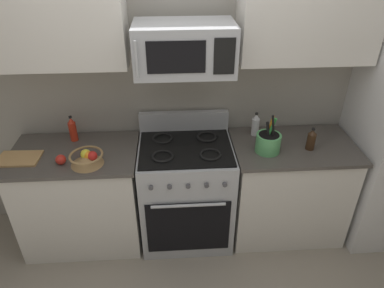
{
  "coord_description": "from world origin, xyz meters",
  "views": [
    {
      "loc": [
        -0.11,
        -1.75,
        2.42
      ],
      "look_at": [
        0.04,
        0.5,
        1.03
      ],
      "focal_mm": 32.97,
      "sensor_mm": 36.0,
      "label": 1
    }
  ],
  "objects_px": {
    "range_oven": "(186,191)",
    "utensil_crock": "(268,142)",
    "apple_loose": "(61,160)",
    "bottle_vinegar": "(255,125)",
    "fruit_basket": "(87,158)",
    "bottle_soy": "(311,140)",
    "cutting_board": "(19,159)",
    "bottle_hot_sauce": "(73,129)",
    "microwave": "(184,48)"
  },
  "relations": [
    {
      "from": "fruit_basket",
      "to": "cutting_board",
      "type": "height_order",
      "value": "fruit_basket"
    },
    {
      "from": "apple_loose",
      "to": "bottle_vinegar",
      "type": "bearing_deg",
      "value": 12.45
    },
    {
      "from": "cutting_board",
      "to": "apple_loose",
      "type": "bearing_deg",
      "value": -13.33
    },
    {
      "from": "range_oven",
      "to": "bottle_hot_sauce",
      "type": "distance_m",
      "value": 1.08
    },
    {
      "from": "fruit_basket",
      "to": "bottle_hot_sauce",
      "type": "xyz_separation_m",
      "value": [
        -0.17,
        0.36,
        0.05
      ]
    },
    {
      "from": "fruit_basket",
      "to": "bottle_soy",
      "type": "xyz_separation_m",
      "value": [
        1.73,
        0.09,
        0.03
      ]
    },
    {
      "from": "range_oven",
      "to": "apple_loose",
      "type": "relative_size",
      "value": 14.3
    },
    {
      "from": "bottle_soy",
      "to": "range_oven",
      "type": "bearing_deg",
      "value": 175.91
    },
    {
      "from": "fruit_basket",
      "to": "bottle_vinegar",
      "type": "distance_m",
      "value": 1.38
    },
    {
      "from": "range_oven",
      "to": "bottle_soy",
      "type": "bearing_deg",
      "value": -4.09
    },
    {
      "from": "fruit_basket",
      "to": "bottle_hot_sauce",
      "type": "distance_m",
      "value": 0.4
    },
    {
      "from": "utensil_crock",
      "to": "fruit_basket",
      "type": "relative_size",
      "value": 1.37
    },
    {
      "from": "range_oven",
      "to": "cutting_board",
      "type": "distance_m",
      "value": 1.35
    },
    {
      "from": "range_oven",
      "to": "utensil_crock",
      "type": "height_order",
      "value": "utensil_crock"
    },
    {
      "from": "range_oven",
      "to": "utensil_crock",
      "type": "relative_size",
      "value": 3.18
    },
    {
      "from": "bottle_vinegar",
      "to": "bottle_hot_sauce",
      "type": "xyz_separation_m",
      "value": [
        -1.51,
        0.01,
        0.01
      ]
    },
    {
      "from": "bottle_soy",
      "to": "cutting_board",
      "type": "bearing_deg",
      "value": -179.93
    },
    {
      "from": "fruit_basket",
      "to": "bottle_soy",
      "type": "distance_m",
      "value": 1.73
    },
    {
      "from": "fruit_basket",
      "to": "bottle_hot_sauce",
      "type": "relative_size",
      "value": 1.14
    },
    {
      "from": "utensil_crock",
      "to": "bottle_soy",
      "type": "bearing_deg",
      "value": 1.6
    },
    {
      "from": "bottle_vinegar",
      "to": "bottle_hot_sauce",
      "type": "bearing_deg",
      "value": 179.7
    },
    {
      "from": "fruit_basket",
      "to": "bottle_vinegar",
      "type": "relative_size",
      "value": 1.23
    },
    {
      "from": "bottle_hot_sauce",
      "to": "bottle_soy",
      "type": "relative_size",
      "value": 1.17
    },
    {
      "from": "fruit_basket",
      "to": "apple_loose",
      "type": "relative_size",
      "value": 3.28
    },
    {
      "from": "apple_loose",
      "to": "bottle_vinegar",
      "type": "xyz_separation_m",
      "value": [
        1.54,
        0.34,
        0.05
      ]
    },
    {
      "from": "microwave",
      "to": "cutting_board",
      "type": "xyz_separation_m",
      "value": [
        -1.28,
        -0.1,
        -0.79
      ]
    },
    {
      "from": "range_oven",
      "to": "fruit_basket",
      "type": "relative_size",
      "value": 4.36
    },
    {
      "from": "fruit_basket",
      "to": "bottle_hot_sauce",
      "type": "bearing_deg",
      "value": 115.97
    },
    {
      "from": "fruit_basket",
      "to": "apple_loose",
      "type": "height_order",
      "value": "fruit_basket"
    },
    {
      "from": "utensil_crock",
      "to": "cutting_board",
      "type": "height_order",
      "value": "utensil_crock"
    },
    {
      "from": "apple_loose",
      "to": "bottle_soy",
      "type": "height_order",
      "value": "bottle_soy"
    },
    {
      "from": "microwave",
      "to": "apple_loose",
      "type": "distance_m",
      "value": 1.22
    },
    {
      "from": "utensil_crock",
      "to": "cutting_board",
      "type": "xyz_separation_m",
      "value": [
        -1.92,
        0.01,
        -0.07
      ]
    },
    {
      "from": "fruit_basket",
      "to": "bottle_vinegar",
      "type": "xyz_separation_m",
      "value": [
        1.34,
        0.35,
        0.04
      ]
    },
    {
      "from": "cutting_board",
      "to": "bottle_soy",
      "type": "relative_size",
      "value": 1.67
    },
    {
      "from": "range_oven",
      "to": "bottle_vinegar",
      "type": "relative_size",
      "value": 5.34
    },
    {
      "from": "microwave",
      "to": "cutting_board",
      "type": "relative_size",
      "value": 2.2
    },
    {
      "from": "range_oven",
      "to": "bottle_hot_sauce",
      "type": "relative_size",
      "value": 4.95
    },
    {
      "from": "utensil_crock",
      "to": "bottle_vinegar",
      "type": "distance_m",
      "value": 0.27
    },
    {
      "from": "range_oven",
      "to": "apple_loose",
      "type": "distance_m",
      "value": 1.06
    },
    {
      "from": "bottle_hot_sauce",
      "to": "bottle_soy",
      "type": "distance_m",
      "value": 1.92
    },
    {
      "from": "microwave",
      "to": "cutting_board",
      "type": "height_order",
      "value": "microwave"
    },
    {
      "from": "range_oven",
      "to": "bottle_soy",
      "type": "xyz_separation_m",
      "value": [
        0.99,
        -0.07,
        0.52
      ]
    },
    {
      "from": "microwave",
      "to": "fruit_basket",
      "type": "xyz_separation_m",
      "value": [
        -0.74,
        -0.19,
        -0.75
      ]
    },
    {
      "from": "microwave",
      "to": "apple_loose",
      "type": "relative_size",
      "value": 9.06
    },
    {
      "from": "cutting_board",
      "to": "bottle_hot_sauce",
      "type": "distance_m",
      "value": 0.46
    },
    {
      "from": "microwave",
      "to": "bottle_vinegar",
      "type": "xyz_separation_m",
      "value": [
        0.6,
        0.16,
        -0.71
      ]
    },
    {
      "from": "utensil_crock",
      "to": "microwave",
      "type": "bearing_deg",
      "value": 170.42
    },
    {
      "from": "bottle_hot_sauce",
      "to": "microwave",
      "type": "bearing_deg",
      "value": -10.24
    },
    {
      "from": "range_oven",
      "to": "bottle_hot_sauce",
      "type": "bearing_deg",
      "value": 168.08
    }
  ]
}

